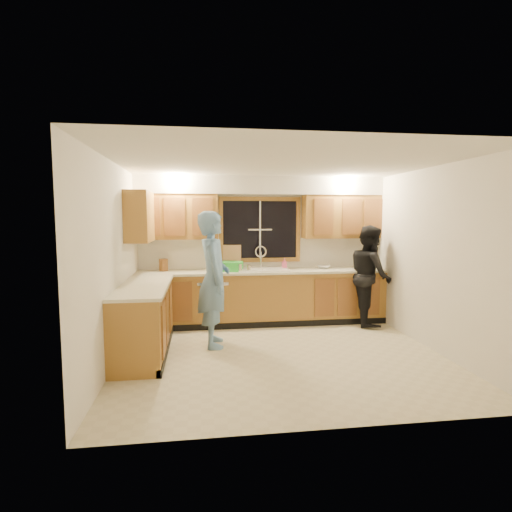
{
  "coord_description": "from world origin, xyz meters",
  "views": [
    {
      "loc": [
        -1.03,
        -5.05,
        1.82
      ],
      "look_at": [
        -0.24,
        0.65,
        1.26
      ],
      "focal_mm": 28.0,
      "sensor_mm": 36.0,
      "label": 1
    }
  ],
  "objects_px": {
    "knife_block": "(164,265)",
    "dish_crate": "(231,266)",
    "sink": "(262,273)",
    "stove": "(138,331)",
    "dishwasher": "(213,301)",
    "bowl": "(323,267)",
    "woman": "(370,275)",
    "soap_bottle": "(284,264)",
    "man": "(214,279)"
  },
  "relations": [
    {
      "from": "knife_block",
      "to": "dish_crate",
      "type": "height_order",
      "value": "knife_block"
    },
    {
      "from": "sink",
      "to": "stove",
      "type": "height_order",
      "value": "sink"
    },
    {
      "from": "dishwasher",
      "to": "knife_block",
      "type": "distance_m",
      "value": 1.02
    },
    {
      "from": "bowl",
      "to": "knife_block",
      "type": "bearing_deg",
      "value": 178.83
    },
    {
      "from": "woman",
      "to": "sink",
      "type": "bearing_deg",
      "value": 87.57
    },
    {
      "from": "woman",
      "to": "bowl",
      "type": "relative_size",
      "value": 7.31
    },
    {
      "from": "knife_block",
      "to": "soap_bottle",
      "type": "distance_m",
      "value": 2.06
    },
    {
      "from": "man",
      "to": "dish_crate",
      "type": "distance_m",
      "value": 1.1
    },
    {
      "from": "woman",
      "to": "knife_block",
      "type": "relative_size",
      "value": 8.25
    },
    {
      "from": "dishwasher",
      "to": "woman",
      "type": "bearing_deg",
      "value": -6.28
    },
    {
      "from": "dishwasher",
      "to": "man",
      "type": "relative_size",
      "value": 0.43
    },
    {
      "from": "sink",
      "to": "knife_block",
      "type": "relative_size",
      "value": 4.2
    },
    {
      "from": "sink",
      "to": "knife_block",
      "type": "distance_m",
      "value": 1.67
    },
    {
      "from": "dishwasher",
      "to": "man",
      "type": "height_order",
      "value": "man"
    },
    {
      "from": "stove",
      "to": "man",
      "type": "xyz_separation_m",
      "value": [
        0.94,
        0.74,
        0.5
      ]
    },
    {
      "from": "knife_block",
      "to": "soap_bottle",
      "type": "xyz_separation_m",
      "value": [
        2.06,
        -0.03,
        -0.01
      ]
    },
    {
      "from": "stove",
      "to": "woman",
      "type": "relative_size",
      "value": 0.53
    },
    {
      "from": "sink",
      "to": "bowl",
      "type": "height_order",
      "value": "sink"
    },
    {
      "from": "bowl",
      "to": "soap_bottle",
      "type": "bearing_deg",
      "value": 178.05
    },
    {
      "from": "stove",
      "to": "knife_block",
      "type": "height_order",
      "value": "knife_block"
    },
    {
      "from": "dishwasher",
      "to": "bowl",
      "type": "relative_size",
      "value": 3.56
    },
    {
      "from": "dishwasher",
      "to": "stove",
      "type": "xyz_separation_m",
      "value": [
        -0.95,
        -1.81,
        0.04
      ]
    },
    {
      "from": "soap_bottle",
      "to": "bowl",
      "type": "relative_size",
      "value": 0.83
    },
    {
      "from": "dish_crate",
      "to": "bowl",
      "type": "relative_size",
      "value": 1.45
    },
    {
      "from": "knife_block",
      "to": "dish_crate",
      "type": "bearing_deg",
      "value": -51.34
    },
    {
      "from": "knife_block",
      "to": "man",
      "type": "bearing_deg",
      "value": -100.33
    },
    {
      "from": "stove",
      "to": "knife_block",
      "type": "bearing_deg",
      "value": 85.81
    },
    {
      "from": "stove",
      "to": "knife_block",
      "type": "distance_m",
      "value": 2.03
    },
    {
      "from": "knife_block",
      "to": "soap_bottle",
      "type": "relative_size",
      "value": 1.07
    },
    {
      "from": "stove",
      "to": "soap_bottle",
      "type": "relative_size",
      "value": 4.69
    },
    {
      "from": "dishwasher",
      "to": "soap_bottle",
      "type": "xyz_separation_m",
      "value": [
        1.25,
        0.1,
        0.61
      ]
    },
    {
      "from": "sink",
      "to": "soap_bottle",
      "type": "bearing_deg",
      "value": 12.04
    },
    {
      "from": "sink",
      "to": "dishwasher",
      "type": "xyz_separation_m",
      "value": [
        -0.85,
        -0.01,
        -0.45
      ]
    },
    {
      "from": "sink",
      "to": "soap_bottle",
      "type": "height_order",
      "value": "sink"
    },
    {
      "from": "dishwasher",
      "to": "woman",
      "type": "distance_m",
      "value": 2.69
    },
    {
      "from": "dishwasher",
      "to": "soap_bottle",
      "type": "bearing_deg",
      "value": 4.56
    },
    {
      "from": "dishwasher",
      "to": "soap_bottle",
      "type": "distance_m",
      "value": 1.39
    },
    {
      "from": "man",
      "to": "woman",
      "type": "bearing_deg",
      "value": -75.38
    },
    {
      "from": "dishwasher",
      "to": "soap_bottle",
      "type": "relative_size",
      "value": 4.27
    },
    {
      "from": "knife_block",
      "to": "sink",
      "type": "bearing_deg",
      "value": -47.94
    },
    {
      "from": "woman",
      "to": "soap_bottle",
      "type": "bearing_deg",
      "value": 81.59
    },
    {
      "from": "knife_block",
      "to": "soap_bottle",
      "type": "height_order",
      "value": "knife_block"
    },
    {
      "from": "sink",
      "to": "dish_crate",
      "type": "distance_m",
      "value": 0.55
    },
    {
      "from": "knife_block",
      "to": "bowl",
      "type": "relative_size",
      "value": 0.89
    },
    {
      "from": "stove",
      "to": "soap_bottle",
      "type": "bearing_deg",
      "value": 40.98
    },
    {
      "from": "man",
      "to": "dish_crate",
      "type": "height_order",
      "value": "man"
    },
    {
      "from": "stove",
      "to": "knife_block",
      "type": "relative_size",
      "value": 4.4
    },
    {
      "from": "sink",
      "to": "knife_block",
      "type": "height_order",
      "value": "sink"
    },
    {
      "from": "dishwasher",
      "to": "woman",
      "type": "height_order",
      "value": "woman"
    },
    {
      "from": "woman",
      "to": "bowl",
      "type": "xyz_separation_m",
      "value": [
        -0.7,
        0.37,
        0.1
      ]
    }
  ]
}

